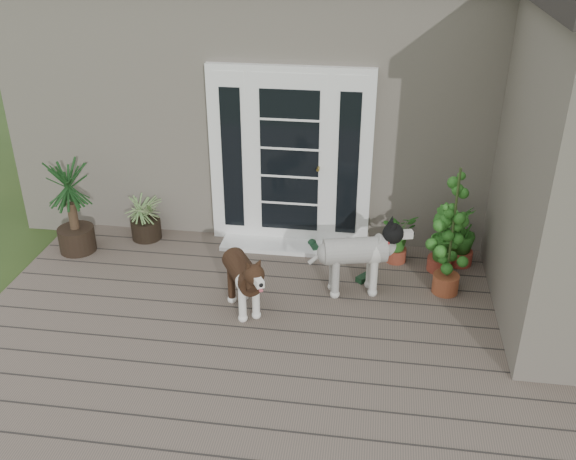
# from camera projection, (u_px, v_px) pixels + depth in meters

# --- Properties ---
(deck) EXTENTS (6.20, 4.60, 0.12)m
(deck) POSITION_uv_depth(u_px,v_px,m) (278.00, 357.00, 5.98)
(deck) COLOR #6B5B4C
(deck) RESTS_ON ground
(house_main) EXTENTS (7.40, 4.00, 3.10)m
(house_main) POSITION_uv_depth(u_px,v_px,m) (324.00, 84.00, 9.03)
(house_main) COLOR #665E54
(house_main) RESTS_ON ground
(door_unit) EXTENTS (1.90, 0.14, 2.15)m
(door_unit) POSITION_uv_depth(u_px,v_px,m) (290.00, 158.00, 7.42)
(door_unit) COLOR white
(door_unit) RESTS_ON deck
(door_step) EXTENTS (1.60, 0.40, 0.05)m
(door_step) POSITION_uv_depth(u_px,v_px,m) (288.00, 246.00, 7.72)
(door_step) COLOR white
(door_step) RESTS_ON deck
(brindle_dog) EXTENTS (0.70, 0.86, 0.66)m
(brindle_dog) POSITION_uv_depth(u_px,v_px,m) (243.00, 282.00, 6.41)
(brindle_dog) COLOR #3A2315
(brindle_dog) RESTS_ON deck
(white_dog) EXTENTS (0.95, 0.58, 0.74)m
(white_dog) POSITION_uv_depth(u_px,v_px,m) (354.00, 262.00, 6.70)
(white_dog) COLOR silver
(white_dog) RESTS_ON deck
(spider_plant) EXTENTS (0.70, 0.70, 0.65)m
(spider_plant) POSITION_uv_depth(u_px,v_px,m) (145.00, 214.00, 7.81)
(spider_plant) COLOR #8FAA68
(spider_plant) RESTS_ON deck
(yucca) EXTENTS (1.00, 1.00, 1.17)m
(yucca) POSITION_uv_depth(u_px,v_px,m) (71.00, 206.00, 7.41)
(yucca) COLOR black
(yucca) RESTS_ON deck
(herb_a) EXTENTS (0.56, 0.56, 0.52)m
(herb_a) POSITION_uv_depth(u_px,v_px,m) (397.00, 241.00, 7.34)
(herb_a) COLOR #204E16
(herb_a) RESTS_ON deck
(herb_b) EXTENTS (0.49, 0.49, 0.57)m
(herb_b) POSITION_uv_depth(u_px,v_px,m) (441.00, 248.00, 7.14)
(herb_b) COLOR #1C6421
(herb_b) RESTS_ON deck
(herb_c) EXTENTS (0.44, 0.44, 0.56)m
(herb_c) POSITION_uv_depth(u_px,v_px,m) (461.00, 242.00, 7.28)
(herb_c) COLOR #195718
(herb_c) RESTS_ON deck
(sapling) EXTENTS (0.53, 0.53, 1.48)m
(sapling) POSITION_uv_depth(u_px,v_px,m) (452.00, 231.00, 6.52)
(sapling) COLOR #235518
(sapling) RESTS_ON deck
(clog_left) EXTENTS (0.22, 0.29, 0.08)m
(clog_left) POSITION_uv_depth(u_px,v_px,m) (314.00, 247.00, 7.68)
(clog_left) COLOR #15361F
(clog_left) RESTS_ON deck
(clog_right) EXTENTS (0.27, 0.29, 0.08)m
(clog_right) POSITION_uv_depth(u_px,v_px,m) (365.00, 276.00, 7.07)
(clog_right) COLOR black
(clog_right) RESTS_ON deck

